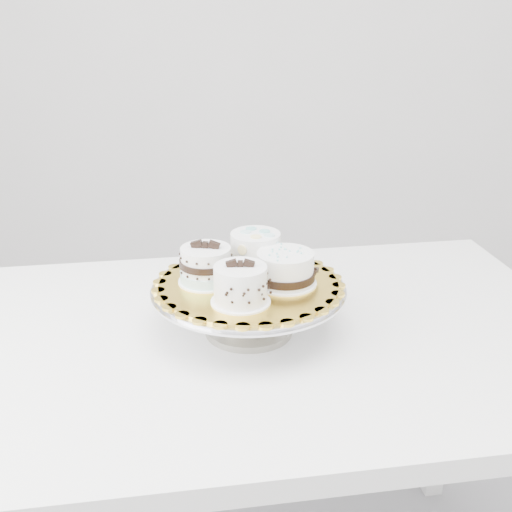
{
  "coord_description": "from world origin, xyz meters",
  "views": [
    {
      "loc": [
        0.13,
        -0.92,
        1.32
      ],
      "look_at": [
        0.08,
        0.14,
        0.89
      ],
      "focal_mm": 45.0,
      "sensor_mm": 36.0,
      "label": 1
    }
  ],
  "objects_px": {
    "cake_board": "(249,284)",
    "cake_stand": "(249,300)",
    "cake_banded": "(206,266)",
    "cake_dots": "(255,250)",
    "cake_swirl": "(240,285)",
    "cake_ribbon": "(286,269)",
    "table": "(272,369)"
  },
  "relations": [
    {
      "from": "cake_banded",
      "to": "cake_swirl",
      "type": "bearing_deg",
      "value": -44.94
    },
    {
      "from": "cake_swirl",
      "to": "cake_ribbon",
      "type": "xyz_separation_m",
      "value": [
        0.07,
        0.08,
        -0.0
      ]
    },
    {
      "from": "table",
      "to": "cake_stand",
      "type": "bearing_deg",
      "value": 177.35
    },
    {
      "from": "cake_ribbon",
      "to": "cake_banded",
      "type": "bearing_deg",
      "value": -162.36
    },
    {
      "from": "cake_stand",
      "to": "cake_swirl",
      "type": "relative_size",
      "value": 3.48
    },
    {
      "from": "cake_board",
      "to": "cake_stand",
      "type": "bearing_deg",
      "value": 116.57
    },
    {
      "from": "table",
      "to": "cake_board",
      "type": "xyz_separation_m",
      "value": [
        -0.04,
        -0.01,
        0.18
      ]
    },
    {
      "from": "cake_swirl",
      "to": "cake_dots",
      "type": "bearing_deg",
      "value": 79.88
    },
    {
      "from": "cake_dots",
      "to": "cake_banded",
      "type": "bearing_deg",
      "value": -156.15
    },
    {
      "from": "cake_board",
      "to": "cake_swirl",
      "type": "relative_size",
      "value": 3.19
    },
    {
      "from": "cake_stand",
      "to": "cake_board",
      "type": "relative_size",
      "value": 1.09
    },
    {
      "from": "cake_stand",
      "to": "cake_dots",
      "type": "relative_size",
      "value": 3.04
    },
    {
      "from": "cake_ribbon",
      "to": "cake_stand",
      "type": "bearing_deg",
      "value": -161.73
    },
    {
      "from": "table",
      "to": "cake_ribbon",
      "type": "xyz_separation_m",
      "value": [
        0.02,
        -0.01,
        0.21
      ]
    },
    {
      "from": "cake_board",
      "to": "cake_swirl",
      "type": "bearing_deg",
      "value": -96.3
    },
    {
      "from": "cake_board",
      "to": "cake_dots",
      "type": "xyz_separation_m",
      "value": [
        0.01,
        0.07,
        0.04
      ]
    },
    {
      "from": "cake_ribbon",
      "to": "cake_board",
      "type": "bearing_deg",
      "value": -161.73
    },
    {
      "from": "cake_stand",
      "to": "cake_board",
      "type": "xyz_separation_m",
      "value": [
        0.0,
        -0.0,
        0.03
      ]
    },
    {
      "from": "cake_banded",
      "to": "cake_dots",
      "type": "height_order",
      "value": "cake_banded"
    },
    {
      "from": "table",
      "to": "cake_banded",
      "type": "height_order",
      "value": "cake_banded"
    },
    {
      "from": "cake_stand",
      "to": "cake_banded",
      "type": "height_order",
      "value": "cake_banded"
    },
    {
      "from": "table",
      "to": "cake_banded",
      "type": "distance_m",
      "value": 0.24
    },
    {
      "from": "cake_dots",
      "to": "cake_ribbon",
      "type": "height_order",
      "value": "cake_dots"
    },
    {
      "from": "table",
      "to": "cake_stand",
      "type": "distance_m",
      "value": 0.15
    },
    {
      "from": "cake_swirl",
      "to": "cake_stand",
      "type": "bearing_deg",
      "value": 80.24
    },
    {
      "from": "cake_dots",
      "to": "cake_swirl",
      "type": "bearing_deg",
      "value": -112.74
    },
    {
      "from": "cake_banded",
      "to": "cake_ribbon",
      "type": "height_order",
      "value": "cake_banded"
    },
    {
      "from": "table",
      "to": "cake_board",
      "type": "bearing_deg",
      "value": 177.35
    },
    {
      "from": "cake_banded",
      "to": "cake_dots",
      "type": "xyz_separation_m",
      "value": [
        0.08,
        0.07,
        0.0
      ]
    },
    {
      "from": "table",
      "to": "cake_swirl",
      "type": "relative_size",
      "value": 13.0
    },
    {
      "from": "table",
      "to": "cake_banded",
      "type": "bearing_deg",
      "value": 171.21
    },
    {
      "from": "table",
      "to": "cake_ribbon",
      "type": "distance_m",
      "value": 0.21
    }
  ]
}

